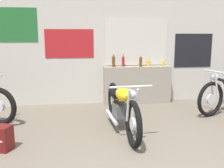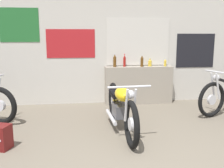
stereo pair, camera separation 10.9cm
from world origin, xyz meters
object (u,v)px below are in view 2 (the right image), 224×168
(bottle_leftmost, at_px, (115,61))
(bottle_left_center, at_px, (125,61))
(bottle_rightmost, at_px, (165,63))
(bottle_right_center, at_px, (150,63))
(motorcycle_yellow, at_px, (121,106))
(bottle_center, at_px, (142,61))

(bottle_leftmost, relative_size, bottle_left_center, 1.08)
(bottle_leftmost, xyz_separation_m, bottle_rightmost, (1.19, -0.02, -0.06))
(bottle_right_center, height_order, motorcycle_yellow, bottle_right_center)
(bottle_right_center, relative_size, motorcycle_yellow, 0.09)
(bottle_left_center, distance_m, bottle_center, 0.40)
(bottle_leftmost, bearing_deg, bottle_rightmost, -1.10)
(bottle_leftmost, relative_size, bottle_center, 1.12)
(bottle_left_center, height_order, bottle_right_center, bottle_left_center)
(bottle_left_center, bearing_deg, bottle_right_center, -1.45)
(motorcycle_yellow, bearing_deg, bottle_left_center, 78.18)
(bottle_left_center, xyz_separation_m, bottle_rightmost, (0.95, -0.07, -0.05))
(bottle_leftmost, distance_m, bottle_left_center, 0.24)
(bottle_left_center, height_order, bottle_center, bottle_left_center)
(bottle_rightmost, bearing_deg, bottle_center, -179.15)
(bottle_right_center, xyz_separation_m, bottle_rightmost, (0.35, -0.05, 0.00))
(bottle_left_center, xyz_separation_m, motorcycle_yellow, (-0.37, -1.75, -0.58))
(bottle_leftmost, bearing_deg, bottle_center, -2.84)
(bottle_right_center, bearing_deg, motorcycle_yellow, -119.14)
(bottle_center, relative_size, bottle_rightmost, 1.53)
(bottle_rightmost, distance_m, motorcycle_yellow, 2.20)
(motorcycle_yellow, bearing_deg, bottle_leftmost, 85.58)
(bottle_right_center, height_order, bottle_rightmost, bottle_rightmost)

